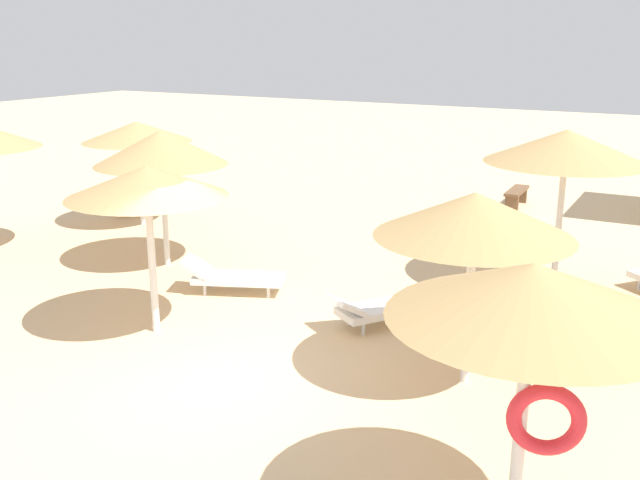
# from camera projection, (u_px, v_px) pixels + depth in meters

# --- Properties ---
(ground_plane) EXTENTS (80.00, 80.00, 0.00)m
(ground_plane) POSITION_uv_depth(u_px,v_px,m) (221.00, 369.00, 10.43)
(ground_plane) COLOR #DBBA8C
(parasol_0) EXTENTS (2.66, 2.66, 2.70)m
(parasol_0) POSITION_uv_depth(u_px,v_px,m) (474.00, 215.00, 9.41)
(parasol_0) COLOR silver
(parasol_0) RESTS_ON ground
(parasol_2) EXTENTS (2.70, 2.70, 2.62)m
(parasol_2) POSITION_uv_depth(u_px,v_px,m) (137.00, 132.00, 17.76)
(parasol_2) COLOR silver
(parasol_2) RESTS_ON ground
(parasol_4) EXTENTS (2.54, 2.54, 2.81)m
(parasol_4) POSITION_uv_depth(u_px,v_px,m) (532.00, 295.00, 6.17)
(parasol_4) COLOR silver
(parasol_4) RESTS_ON ground
(parasol_5) EXTENTS (2.52, 2.52, 2.73)m
(parasol_5) POSITION_uv_depth(u_px,v_px,m) (147.00, 182.00, 11.10)
(parasol_5) COLOR silver
(parasol_5) RESTS_ON ground
(parasol_7) EXTENTS (2.71, 2.71, 2.82)m
(parasol_7) POSITION_uv_depth(u_px,v_px,m) (161.00, 148.00, 14.51)
(parasol_7) COLOR silver
(parasol_7) RESTS_ON ground
(parasol_8) EXTENTS (2.97, 2.97, 3.02)m
(parasol_8) POSITION_uv_depth(u_px,v_px,m) (566.00, 147.00, 13.15)
(parasol_8) COLOR silver
(parasol_8) RESTS_ON ground
(lounger_0) EXTENTS (1.57, 1.95, 0.64)m
(lounger_0) POSITION_uv_depth(u_px,v_px,m) (380.00, 307.00, 11.94)
(lounger_0) COLOR white
(lounger_0) RESTS_ON ground
(lounger_2) EXTENTS (0.75, 1.88, 0.80)m
(lounger_2) POSITION_uv_depth(u_px,v_px,m) (136.00, 201.00, 19.55)
(lounger_2) COLOR white
(lounger_2) RESTS_ON ground
(lounger_5) EXTENTS (2.01, 1.32, 0.65)m
(lounger_5) POSITION_uv_depth(u_px,v_px,m) (231.00, 276.00, 13.47)
(lounger_5) COLOR white
(lounger_5) RESTS_ON ground
(bench_0) EXTENTS (0.45, 1.51, 0.49)m
(bench_0) POSITION_uv_depth(u_px,v_px,m) (516.00, 194.00, 20.25)
(bench_0) COLOR brown
(bench_0) RESTS_ON ground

